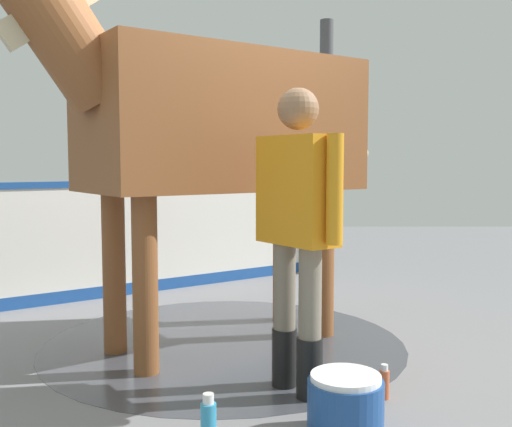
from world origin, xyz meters
TOP-DOWN VIEW (x-y plane):
  - ground_plane at (0.00, 0.00)m, footprint 16.00×16.00m
  - wet_patch at (0.02, -0.06)m, footprint 2.65×2.65m
  - barrier_wall at (-1.58, -1.16)m, footprint 2.92×4.17m
  - roof_post_far at (-2.82, 1.01)m, footprint 0.16×0.16m
  - horse at (0.10, -0.16)m, footprint 2.17×2.88m
  - handler at (0.96, 0.42)m, footprint 0.58×0.48m
  - wash_bucket at (1.51, 0.62)m, footprint 0.37×0.37m
  - bottle_shampoo at (1.64, -0.04)m, footprint 0.08×0.08m
  - bottle_spray at (1.06, 0.91)m, footprint 0.06×0.06m

SIDE VIEW (x-z plane):
  - ground_plane at x=0.00m, z-range -0.02..0.00m
  - wet_patch at x=0.02m, z-range 0.00..0.00m
  - bottle_spray at x=1.06m, z-range -0.01..0.19m
  - bottle_shampoo at x=1.64m, z-range -0.01..0.25m
  - wash_bucket at x=1.51m, z-range 0.00..0.30m
  - barrier_wall at x=-1.58m, z-range -0.04..1.11m
  - handler at x=0.96m, z-range 0.14..1.90m
  - roof_post_far at x=-2.82m, z-range 0.00..3.00m
  - horse at x=0.10m, z-range 0.23..3.02m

